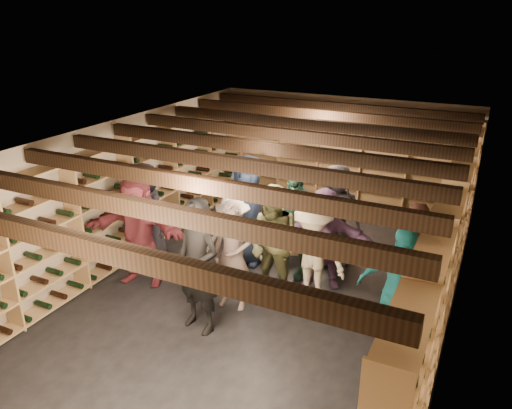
{
  "coord_description": "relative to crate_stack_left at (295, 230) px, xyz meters",
  "views": [
    {
      "loc": [
        2.91,
        -6.23,
        4.1
      ],
      "look_at": [
        -0.24,
        0.2,
        1.28
      ],
      "focal_mm": 35.0,
      "sensor_mm": 36.0,
      "label": 1
    }
  ],
  "objects": [
    {
      "name": "person_11",
      "position": [
        0.79,
        -0.86,
        0.38
      ],
      "size": [
        1.56,
        0.83,
        1.6
      ],
      "primitive_type": "imported",
      "rotation": [
        0.0,
        0.0,
        0.25
      ],
      "color": "#765080",
      "rests_on": "ground"
    },
    {
      "name": "crate_stack_right",
      "position": [
        -0.61,
        0.13,
        -0.25
      ],
      "size": [
        0.51,
        0.35,
        0.34
      ],
      "rotation": [
        0.0,
        0.0,
        0.04
      ],
      "color": "tan",
      "rests_on": "ground"
    },
    {
      "name": "crate_loose",
      "position": [
        -0.26,
        1.42,
        -0.34
      ],
      "size": [
        0.52,
        0.36,
        0.17
      ],
      "primitive_type": "cube",
      "rotation": [
        0.0,
        0.0,
        0.06
      ],
      "color": "tan",
      "rests_on": "ground"
    },
    {
      "name": "person_2",
      "position": [
        0.28,
        -1.55,
        0.46
      ],
      "size": [
        0.95,
        0.78,
        1.78
      ],
      "primitive_type": "imported",
      "rotation": [
        0.0,
        0.0,
        -0.13
      ],
      "color": "#4F522F",
      "rests_on": "ground"
    },
    {
      "name": "person_3",
      "position": [
        0.81,
        -1.41,
        0.36
      ],
      "size": [
        1.02,
        0.6,
        1.57
      ],
      "primitive_type": "imported",
      "rotation": [
        0.0,
        0.0,
        0.02
      ],
      "color": "beige",
      "rests_on": "ground"
    },
    {
      "name": "person_7",
      "position": [
        -0.16,
        -2.04,
        0.4
      ],
      "size": [
        0.65,
        0.47,
        1.64
      ],
      "primitive_type": "imported",
      "rotation": [
        0.0,
        0.0,
        0.13
      ],
      "color": "gray",
      "rests_on": "ground"
    },
    {
      "name": "person_6",
      "position": [
        -0.61,
        -0.7,
        0.53
      ],
      "size": [
        0.96,
        0.66,
        1.9
      ],
      "primitive_type": "imported",
      "rotation": [
        0.0,
        0.0,
        0.06
      ],
      "color": "#202E49",
      "rests_on": "ground"
    },
    {
      "name": "person_12",
      "position": [
        0.74,
        -0.05,
        0.45
      ],
      "size": [
        1.0,
        0.86,
        1.74
      ],
      "primitive_type": "imported",
      "rotation": [
        0.0,
        0.0,
        0.42
      ],
      "color": "#313035",
      "rests_on": "ground"
    },
    {
      "name": "wine_rack_left",
      "position": [
        -2.55,
        -1.35,
        0.65
      ],
      "size": [
        0.32,
        7.5,
        2.15
      ],
      "color": "#A0854D",
      "rests_on": "ground"
    },
    {
      "name": "person_4",
      "position": [
        2.2,
        -2.2,
        0.48
      ],
      "size": [
        1.12,
        0.6,
        1.82
      ],
      "primitive_type": "imported",
      "rotation": [
        0.0,
        0.0,
        -0.15
      ],
      "color": "#187982",
      "rests_on": "ground"
    },
    {
      "name": "person_1",
      "position": [
        -0.3,
        -2.72,
        0.52
      ],
      "size": [
        0.76,
        0.57,
        1.89
      ],
      "primitive_type": "imported",
      "rotation": [
        0.0,
        0.0,
        -0.19
      ],
      "color": "black",
      "rests_on": "ground"
    },
    {
      "name": "ground",
      "position": [
        0.02,
        -1.35,
        -0.42
      ],
      "size": [
        8.0,
        8.0,
        0.0
      ],
      "primitive_type": "plane",
      "color": "black",
      "rests_on": "ground"
    },
    {
      "name": "ceiling_joists",
      "position": [
        0.02,
        -1.35,
        1.84
      ],
      "size": [
        5.4,
        7.12,
        0.18
      ],
      "color": "black",
      "rests_on": "ground"
    },
    {
      "name": "wine_rack_right",
      "position": [
        2.59,
        -1.35,
        0.65
      ],
      "size": [
        0.32,
        7.5,
        2.15
      ],
      "color": "#A0854D",
      "rests_on": "ground"
    },
    {
      "name": "walls",
      "position": [
        0.02,
        -1.35,
        0.78
      ],
      "size": [
        5.52,
        8.02,
        2.4
      ],
      "color": "tan",
      "rests_on": "ground"
    },
    {
      "name": "person_0",
      "position": [
        -2.16,
        -1.43,
        0.46
      ],
      "size": [
        0.86,
        0.56,
        1.76
      ],
      "primitive_type": "imported",
      "rotation": [
        0.0,
        0.0,
        -0.0
      ],
      "color": "black",
      "rests_on": "ground"
    },
    {
      "name": "ceiling",
      "position": [
        0.02,
        -1.35,
        1.98
      ],
      "size": [
        5.5,
        8.0,
        0.01
      ],
      "primitive_type": "cube",
      "color": "beige",
      "rests_on": "walls"
    },
    {
      "name": "crate_stack_left",
      "position": [
        0.0,
        0.0,
        0.0
      ],
      "size": [
        0.58,
        0.48,
        0.85
      ],
      "rotation": [
        0.0,
        0.0,
        0.33
      ],
      "color": "tan",
      "rests_on": "ground"
    },
    {
      "name": "person_10",
      "position": [
        0.25,
        -0.77,
        0.5
      ],
      "size": [
        1.12,
        0.53,
        1.86
      ],
      "primitive_type": "imported",
      "rotation": [
        0.0,
        0.0,
        0.08
      ],
      "color": "#274E3E",
      "rests_on": "ground"
    },
    {
      "name": "wine_rack_back",
      "position": [
        0.02,
        2.48,
        0.65
      ],
      "size": [
        4.7,
        0.3,
        2.15
      ],
      "color": "#A0854D",
      "rests_on": "ground"
    },
    {
      "name": "person_8",
      "position": [
        2.17,
        -0.67,
        0.34
      ],
      "size": [
        0.81,
        0.66,
        1.52
      ],
      "primitive_type": "imported",
      "rotation": [
        0.0,
        0.0,
        0.12
      ],
      "color": "#4E2920",
      "rests_on": "ground"
    },
    {
      "name": "person_9",
      "position": [
        -0.47,
        -1.45,
        0.31
      ],
      "size": [
        1.05,
        0.74,
        1.48
      ],
      "primitive_type": "imported",
      "rotation": [
        0.0,
        0.0,
        0.21
      ],
      "color": "#BAB8A9",
      "rests_on": "ground"
    },
    {
      "name": "person_5",
      "position": [
        -1.81,
        -2.06,
        0.47
      ],
      "size": [
        1.72,
        0.81,
        1.79
      ],
      "primitive_type": "imported",
      "rotation": [
        0.0,
        0.0,
        0.18
      ],
      "color": "maroon",
      "rests_on": "ground"
    }
  ]
}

